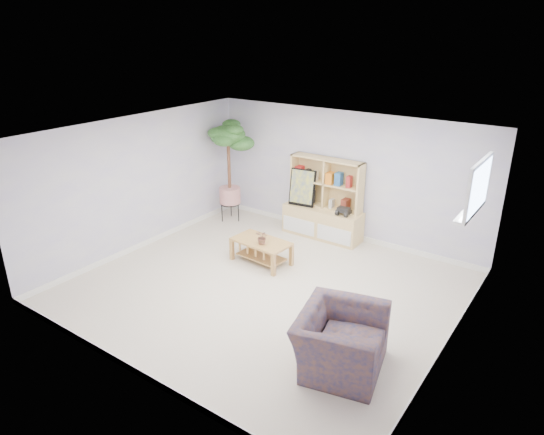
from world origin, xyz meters
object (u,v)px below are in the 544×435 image
Objects in this scene: storage_unit at (323,199)px; armchair at (341,337)px; floor_tree at (229,172)px; coffee_table at (261,252)px.

storage_unit is 3.85m from armchair.
floor_tree is (-1.99, -0.35, 0.27)m from storage_unit.
coffee_table is 2.91m from armchair.
armchair is (4.07, -2.88, -0.63)m from floor_tree.
storage_unit is at bearing 83.41° from coffee_table.
floor_tree is (-1.69, 1.21, 0.83)m from coffee_table.
floor_tree is 5.02m from armchair.
coffee_table is 2.24m from floor_tree.
coffee_table is (-0.30, -1.56, -0.56)m from storage_unit.
storage_unit is 2.04m from floor_tree.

